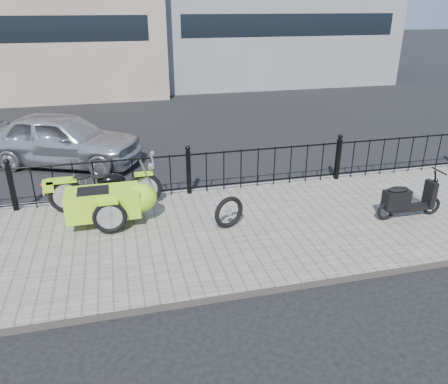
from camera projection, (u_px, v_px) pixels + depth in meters
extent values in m
plane|color=black|center=(201.00, 225.00, 8.39)|extent=(120.00, 120.00, 0.00)
cube|color=#696259|center=(206.00, 234.00, 7.92)|extent=(30.00, 3.80, 0.12)
cube|color=gray|center=(188.00, 193.00, 9.65)|extent=(30.00, 0.10, 0.12)
cylinder|color=black|center=(188.00, 155.00, 9.16)|extent=(14.00, 0.04, 0.04)
cylinder|color=black|center=(189.00, 188.00, 9.45)|extent=(14.00, 0.04, 0.04)
cube|color=black|center=(12.00, 188.00, 8.53)|extent=(0.09, 0.09, 0.96)
sphere|color=black|center=(6.00, 162.00, 8.31)|extent=(0.11, 0.11, 0.11)
cube|color=black|center=(189.00, 172.00, 9.31)|extent=(0.09, 0.09, 0.96)
sphere|color=black|center=(188.00, 148.00, 9.10)|extent=(0.11, 0.11, 0.11)
cube|color=black|center=(338.00, 159.00, 10.09)|extent=(0.09, 0.09, 0.96)
sphere|color=black|center=(340.00, 137.00, 9.88)|extent=(0.11, 0.11, 0.11)
cube|color=black|center=(292.00, 25.00, 20.36)|extent=(10.50, 0.06, 1.00)
torus|color=black|center=(145.00, 189.00, 8.81)|extent=(0.69, 0.09, 0.69)
torus|color=black|center=(67.00, 196.00, 8.47)|extent=(0.69, 0.09, 0.69)
torus|color=black|center=(110.00, 218.00, 7.64)|extent=(0.60, 0.08, 0.60)
cube|color=gray|center=(106.00, 192.00, 8.63)|extent=(0.34, 0.22, 0.24)
cylinder|color=black|center=(107.00, 195.00, 8.66)|extent=(1.40, 0.04, 0.04)
ellipsoid|color=black|center=(111.00, 180.00, 8.57)|extent=(0.54, 0.29, 0.26)
cylinder|color=silver|center=(152.00, 159.00, 8.60)|extent=(0.03, 0.56, 0.03)
cylinder|color=silver|center=(147.00, 175.00, 8.70)|extent=(0.25, 0.04, 0.59)
sphere|color=silver|center=(151.00, 166.00, 8.66)|extent=(0.15, 0.15, 0.15)
cube|color=#9DDE1C|center=(144.00, 174.00, 8.68)|extent=(0.36, 0.12, 0.06)
cube|color=#9DDE1C|center=(62.00, 180.00, 8.33)|extent=(0.55, 0.16, 0.08)
ellipsoid|color=black|center=(99.00, 176.00, 8.48)|extent=(0.31, 0.22, 0.08)
ellipsoid|color=black|center=(82.00, 177.00, 8.40)|extent=(0.31, 0.22, 0.08)
sphere|color=red|center=(43.00, 185.00, 8.27)|extent=(0.07, 0.07, 0.07)
cube|color=yellow|center=(44.00, 192.00, 8.43)|extent=(0.02, 0.14, 0.10)
cube|color=#9DDE1C|center=(103.00, 203.00, 7.91)|extent=(1.30, 0.62, 0.50)
ellipsoid|color=#9DDE1C|center=(139.00, 198.00, 8.05)|extent=(0.65, 0.60, 0.54)
cube|color=black|center=(93.00, 192.00, 7.79)|extent=(0.55, 0.43, 0.06)
cube|color=#9DDE1C|center=(108.00, 203.00, 7.52)|extent=(0.34, 0.11, 0.06)
torus|color=black|center=(431.00, 206.00, 8.47)|extent=(0.37, 0.06, 0.37)
torus|color=black|center=(386.00, 211.00, 8.25)|extent=(0.37, 0.06, 0.37)
cube|color=black|center=(409.00, 208.00, 8.35)|extent=(0.90, 0.20, 0.09)
cube|color=black|center=(396.00, 199.00, 8.20)|extent=(0.50, 0.23, 0.36)
ellipsoid|color=black|center=(398.00, 189.00, 8.12)|extent=(0.42, 0.21, 0.08)
cube|color=black|center=(430.00, 193.00, 8.34)|extent=(0.11, 0.27, 0.50)
cylinder|color=black|center=(436.00, 180.00, 8.25)|extent=(0.14, 0.04, 0.40)
cylinder|color=black|center=(439.00, 171.00, 8.19)|extent=(0.03, 0.40, 0.03)
torus|color=black|center=(229.00, 212.00, 7.92)|extent=(0.60, 0.29, 0.61)
imported|color=silver|center=(62.00, 139.00, 11.27)|extent=(4.36, 3.11, 1.38)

